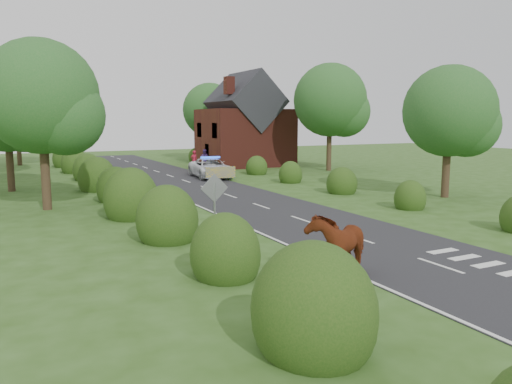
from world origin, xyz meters
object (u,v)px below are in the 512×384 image
road_sign (215,197)px  pedestrian_red (194,160)px  police_van (211,168)px  pedestrian_purple (204,159)px  cow (338,248)px

road_sign → pedestrian_red: road_sign is taller
road_sign → police_van: road_sign is taller
road_sign → pedestrian_purple: 28.47m
police_van → pedestrian_red: (0.76, 5.93, 0.14)m
road_sign → cow: bearing=-72.8°
road_sign → pedestrian_purple: (9.76, 26.73, -0.76)m
road_sign → cow: road_sign is taller
pedestrian_red → pedestrian_purple: 2.02m
pedestrian_purple → pedestrian_red: bearing=82.1°
police_van → pedestrian_purple: 7.62m
road_sign → pedestrian_red: 26.70m
cow → police_van: police_van is taller
cow → pedestrian_red: bearing=143.3°
road_sign → cow: (1.64, -5.31, -0.86)m
road_sign → pedestrian_red: (8.26, 25.38, -0.76)m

